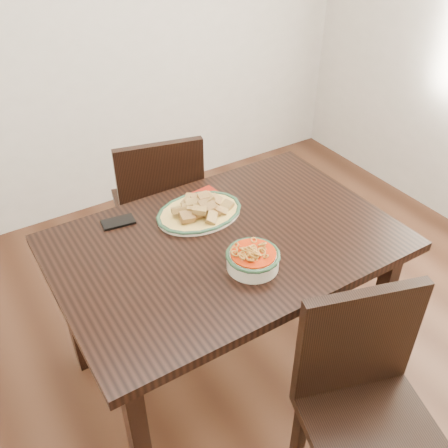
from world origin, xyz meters
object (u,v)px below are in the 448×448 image
chair_far (159,203)px  noodle_bowl (253,258)px  dining_table (227,257)px  chair_near (365,400)px  smartphone (118,222)px  fish_plate (199,206)px

chair_far → noodle_bowl: (-0.05, -0.90, 0.29)m
dining_table → chair_near: chair_near is taller
chair_near → noodle_bowl: (-0.11, 0.51, 0.29)m
dining_table → noodle_bowl: noodle_bowl is taller
dining_table → smartphone: bearing=134.4°
dining_table → smartphone: (-0.31, 0.32, 0.09)m
fish_plate → noodle_bowl: size_ratio=1.82×
chair_far → smartphone: (-0.35, -0.39, 0.26)m
chair_near → noodle_bowl: chair_near is taller
dining_table → chair_far: chair_far is taller
fish_plate → smartphone: size_ratio=2.78×
dining_table → chair_near: bearing=-82.0°
chair_far → noodle_bowl: 0.95m
chair_near → noodle_bowl: 0.60m
chair_far → smartphone: 0.59m
chair_far → chair_near: (0.06, -1.41, 0.00)m
chair_far → fish_plate: chair_far is taller
chair_near → smartphone: 1.13m
dining_table → fish_plate: 0.24m
chair_near → smartphone: bearing=129.5°
noodle_bowl → smartphone: size_ratio=1.52×
chair_far → dining_table: bearing=100.1°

